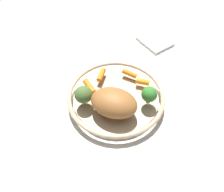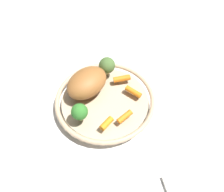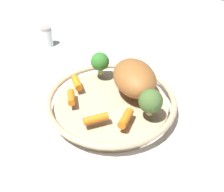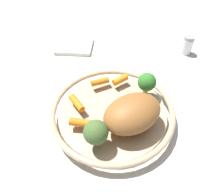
{
  "view_description": "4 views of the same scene",
  "coord_description": "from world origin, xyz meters",
  "px_view_note": "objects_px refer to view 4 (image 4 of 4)",
  "views": [
    {
      "loc": [
        0.41,
        -0.28,
        0.65
      ],
      "look_at": [
        0.02,
        -0.03,
        0.07
      ],
      "focal_mm": 36.57,
      "sensor_mm": 36.0,
      "label": 1
    },
    {
      "loc": [
        0.06,
        0.45,
        0.65
      ],
      "look_at": [
        -0.02,
        0.01,
        0.06
      ],
      "focal_mm": 36.08,
      "sensor_mm": 36.0,
      "label": 2
    },
    {
      "loc": [
        -0.55,
        -0.22,
        0.52
      ],
      "look_at": [
        -0.01,
        -0.01,
        0.06
      ],
      "focal_mm": 46.95,
      "sensor_mm": 36.0,
      "label": 3
    },
    {
      "loc": [
        0.04,
        -0.38,
        0.49
      ],
      "look_at": [
        -0.0,
        0.03,
        0.06
      ],
      "focal_mm": 34.83,
      "sensor_mm": 36.0,
      "label": 4
    }
  ],
  "objects_px": {
    "broccoli_floret_edge": "(96,132)",
    "roast_chicken_piece": "(132,113)",
    "baby_carrot_right": "(100,82)",
    "baby_carrot_left": "(77,103)",
    "salt_shaker": "(187,45)",
    "baby_carrot_near_rim": "(81,123)",
    "broccoli_floret_mid": "(147,82)",
    "serving_bowl": "(113,113)",
    "dish_towel": "(75,46)",
    "baby_carrot_center": "(120,80)"
  },
  "relations": [
    {
      "from": "broccoli_floret_edge",
      "to": "roast_chicken_piece",
      "type": "bearing_deg",
      "value": 39.5
    },
    {
      "from": "baby_carrot_near_rim",
      "to": "baby_carrot_center",
      "type": "distance_m",
      "value": 0.19
    },
    {
      "from": "baby_carrot_right",
      "to": "baby_carrot_left",
      "type": "height_order",
      "value": "same"
    },
    {
      "from": "serving_bowl",
      "to": "broccoli_floret_edge",
      "type": "distance_m",
      "value": 0.13
    },
    {
      "from": "baby_carrot_center",
      "to": "baby_carrot_left",
      "type": "distance_m",
      "value": 0.15
    },
    {
      "from": "broccoli_floret_mid",
      "to": "dish_towel",
      "type": "height_order",
      "value": "broccoli_floret_mid"
    },
    {
      "from": "broccoli_floret_mid",
      "to": "broccoli_floret_edge",
      "type": "relative_size",
      "value": 0.97
    },
    {
      "from": "broccoli_floret_mid",
      "to": "salt_shaker",
      "type": "xyz_separation_m",
      "value": [
        0.16,
        0.28,
        -0.05
      ]
    },
    {
      "from": "baby_carrot_center",
      "to": "salt_shaker",
      "type": "relative_size",
      "value": 0.66
    },
    {
      "from": "serving_bowl",
      "to": "salt_shaker",
      "type": "bearing_deg",
      "value": 54.58
    },
    {
      "from": "dish_towel",
      "to": "baby_carrot_right",
      "type": "bearing_deg",
      "value": -60.33
    },
    {
      "from": "serving_bowl",
      "to": "baby_carrot_center",
      "type": "relative_size",
      "value": 7.22
    },
    {
      "from": "baby_carrot_left",
      "to": "dish_towel",
      "type": "height_order",
      "value": "baby_carrot_left"
    },
    {
      "from": "roast_chicken_piece",
      "to": "salt_shaker",
      "type": "relative_size",
      "value": 2.1
    },
    {
      "from": "serving_bowl",
      "to": "baby_carrot_near_rim",
      "type": "height_order",
      "value": "baby_carrot_near_rim"
    },
    {
      "from": "baby_carrot_right",
      "to": "baby_carrot_left",
      "type": "distance_m",
      "value": 0.1
    },
    {
      "from": "baby_carrot_right",
      "to": "broccoli_floret_mid",
      "type": "xyz_separation_m",
      "value": [
        0.14,
        -0.02,
        0.03
      ]
    },
    {
      "from": "baby_carrot_near_rim",
      "to": "baby_carrot_center",
      "type": "bearing_deg",
      "value": 63.77
    },
    {
      "from": "serving_bowl",
      "to": "baby_carrot_right",
      "type": "relative_size",
      "value": 6.38
    },
    {
      "from": "roast_chicken_piece",
      "to": "broccoli_floret_edge",
      "type": "height_order",
      "value": "roast_chicken_piece"
    },
    {
      "from": "baby_carrot_left",
      "to": "broccoli_floret_mid",
      "type": "distance_m",
      "value": 0.2
    },
    {
      "from": "roast_chicken_piece",
      "to": "dish_towel",
      "type": "bearing_deg",
      "value": 122.27
    },
    {
      "from": "serving_bowl",
      "to": "baby_carrot_center",
      "type": "bearing_deg",
      "value": 83.53
    },
    {
      "from": "broccoli_floret_mid",
      "to": "baby_carrot_center",
      "type": "bearing_deg",
      "value": 154.54
    },
    {
      "from": "baby_carrot_right",
      "to": "salt_shaker",
      "type": "height_order",
      "value": "salt_shaker"
    },
    {
      "from": "baby_carrot_near_rim",
      "to": "roast_chicken_piece",
      "type": "bearing_deg",
      "value": 9.42
    },
    {
      "from": "baby_carrot_center",
      "to": "salt_shaker",
      "type": "distance_m",
      "value": 0.33
    },
    {
      "from": "roast_chicken_piece",
      "to": "baby_carrot_near_rim",
      "type": "relative_size",
      "value": 2.51
    },
    {
      "from": "roast_chicken_piece",
      "to": "broccoli_floret_edge",
      "type": "bearing_deg",
      "value": -140.5
    },
    {
      "from": "baby_carrot_near_rim",
      "to": "serving_bowl",
      "type": "bearing_deg",
      "value": 41.94
    },
    {
      "from": "broccoli_floret_edge",
      "to": "salt_shaker",
      "type": "bearing_deg",
      "value": 59.09
    },
    {
      "from": "roast_chicken_piece",
      "to": "baby_carrot_center",
      "type": "distance_m",
      "value": 0.16
    },
    {
      "from": "baby_carrot_left",
      "to": "dish_towel",
      "type": "distance_m",
      "value": 0.35
    },
    {
      "from": "dish_towel",
      "to": "baby_carrot_left",
      "type": "bearing_deg",
      "value": -75.13
    },
    {
      "from": "serving_bowl",
      "to": "baby_carrot_left",
      "type": "bearing_deg",
      "value": 179.01
    },
    {
      "from": "serving_bowl",
      "to": "baby_carrot_left",
      "type": "distance_m",
      "value": 0.1
    },
    {
      "from": "dish_towel",
      "to": "roast_chicken_piece",
      "type": "bearing_deg",
      "value": -57.73
    },
    {
      "from": "serving_bowl",
      "to": "baby_carrot_right",
      "type": "xyz_separation_m",
      "value": [
        -0.05,
        0.09,
        0.03
      ]
    },
    {
      "from": "baby_carrot_left",
      "to": "salt_shaker",
      "type": "xyz_separation_m",
      "value": [
        0.34,
        0.34,
        -0.02
      ]
    },
    {
      "from": "roast_chicken_piece",
      "to": "baby_carrot_right",
      "type": "relative_size",
      "value": 2.82
    },
    {
      "from": "broccoli_floret_edge",
      "to": "dish_towel",
      "type": "distance_m",
      "value": 0.48
    },
    {
      "from": "broccoli_floret_mid",
      "to": "baby_carrot_near_rim",
      "type": "bearing_deg",
      "value": -140.06
    },
    {
      "from": "roast_chicken_piece",
      "to": "broccoli_floret_mid",
      "type": "bearing_deg",
      "value": 72.66
    },
    {
      "from": "baby_carrot_center",
      "to": "salt_shaker",
      "type": "height_order",
      "value": "salt_shaker"
    },
    {
      "from": "baby_carrot_right",
      "to": "broccoli_floret_edge",
      "type": "xyz_separation_m",
      "value": [
        0.02,
        -0.2,
        0.03
      ]
    },
    {
      "from": "baby_carrot_center",
      "to": "baby_carrot_right",
      "type": "bearing_deg",
      "value": -166.8
    },
    {
      "from": "baby_carrot_center",
      "to": "broccoli_floret_mid",
      "type": "distance_m",
      "value": 0.09
    },
    {
      "from": "baby_carrot_right",
      "to": "broccoli_floret_mid",
      "type": "bearing_deg",
      "value": -9.27
    },
    {
      "from": "serving_bowl",
      "to": "salt_shaker",
      "type": "distance_m",
      "value": 0.42
    },
    {
      "from": "serving_bowl",
      "to": "broccoli_floret_edge",
      "type": "bearing_deg",
      "value": -103.67
    }
  ]
}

